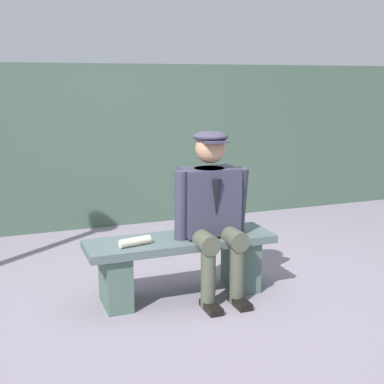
# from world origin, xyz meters

# --- Properties ---
(ground_plane) EXTENTS (30.00, 30.00, 0.00)m
(ground_plane) POSITION_xyz_m (0.00, 0.00, 0.00)
(ground_plane) COLOR gray
(bench) EXTENTS (1.45, 0.43, 0.47)m
(bench) POSITION_xyz_m (0.00, 0.00, 0.30)
(bench) COLOR #4B5D5D
(bench) RESTS_ON ground
(seated_man) EXTENTS (0.59, 0.59, 1.28)m
(seated_man) POSITION_xyz_m (-0.23, 0.06, 0.71)
(seated_man) COLOR #353648
(seated_man) RESTS_ON ground
(rolled_magazine) EXTENTS (0.25, 0.11, 0.06)m
(rolled_magazine) POSITION_xyz_m (0.38, 0.07, 0.51)
(rolled_magazine) COLOR beige
(rolled_magazine) RESTS_ON bench
(stadium_wall) EXTENTS (12.00, 0.24, 1.83)m
(stadium_wall) POSITION_xyz_m (0.00, -2.28, 0.91)
(stadium_wall) COLOR #405747
(stadium_wall) RESTS_ON ground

